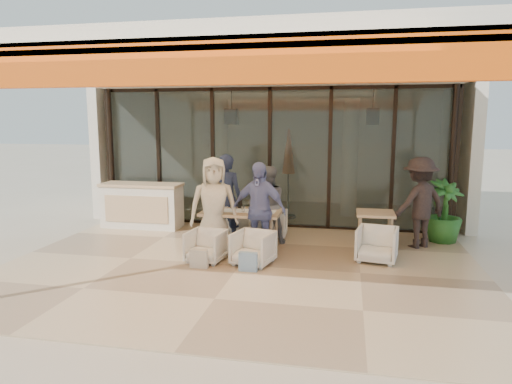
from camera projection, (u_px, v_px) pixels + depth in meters
ground at (240, 267)px, 7.74m from camera, size 70.00×70.00×0.00m
terrace_floor at (240, 266)px, 7.74m from camera, size 8.00×6.00×0.01m
terrace_structure at (235, 68)px, 6.98m from camera, size 8.00×6.00×3.40m
glass_storefront at (270, 158)px, 10.40m from camera, size 8.08×0.10×3.20m
interior_block at (284, 129)px, 12.54m from camera, size 9.05×3.62×3.52m
host_counter at (142, 205)px, 10.44m from camera, size 1.85×0.65×1.04m
dining_table at (241, 214)px, 8.74m from camera, size 1.50×0.90×0.93m
chair_far_left at (233, 222)px, 9.79m from camera, size 0.70×0.67×0.61m
chair_far_right at (271, 222)px, 9.63m from camera, size 0.66×0.63×0.65m
chair_near_left at (206, 245)px, 7.95m from camera, size 0.67×0.64×0.63m
chair_near_right at (253, 247)px, 7.79m from camera, size 0.75×0.72×0.65m
diner_navy at (227, 198)px, 9.22m from camera, size 0.70×0.50×1.80m
diner_grey at (267, 205)px, 9.07m from camera, size 0.93×0.83×1.57m
diner_cream at (214, 206)px, 8.34m from camera, size 1.03×0.84×1.81m
diner_periwinkle at (259, 210)px, 8.19m from camera, size 1.08×0.62×1.74m
tote_bag_cream at (199, 259)px, 7.59m from camera, size 0.30×0.10×0.34m
tote_bag_blue at (248, 262)px, 7.42m from camera, size 0.30×0.10×0.34m
side_table at (375, 218)px, 8.63m from camera, size 0.70×0.70×0.74m
side_chair at (377, 243)px, 7.95m from camera, size 0.77×0.74×0.69m
standing_woman at (419, 203)px, 8.76m from camera, size 1.32×1.18×1.78m
potted_palm at (444, 211)px, 9.17m from camera, size 0.97×0.97×1.29m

